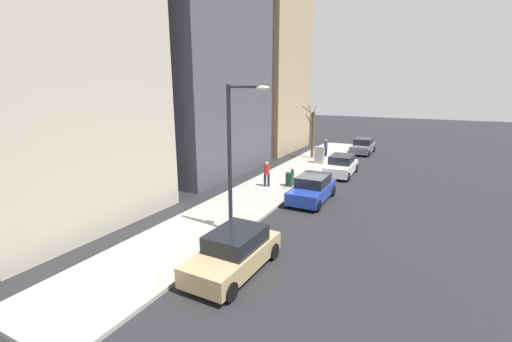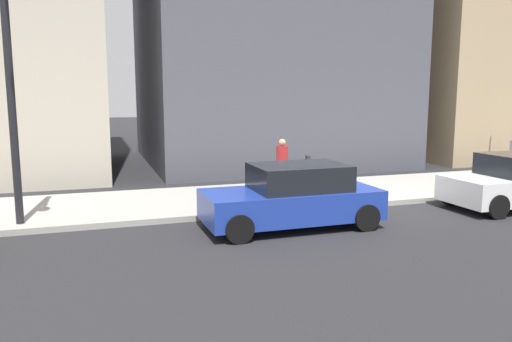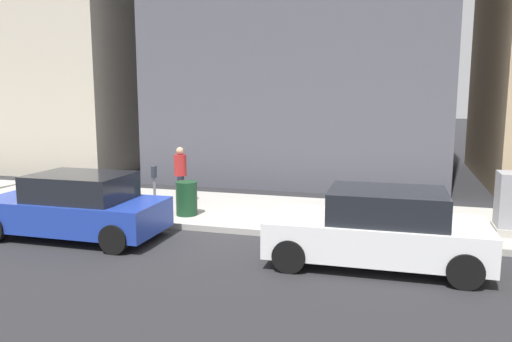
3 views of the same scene
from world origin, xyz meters
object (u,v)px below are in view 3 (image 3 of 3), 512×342
at_px(utility_box, 510,204).
at_px(trash_bin, 187,198).
at_px(pedestrian_midblock, 180,172).
at_px(parked_car_blue, 76,207).
at_px(parked_car_white, 378,229).
at_px(parking_meter, 154,186).

distance_m(utility_box, trash_bin, 7.87).
bearing_deg(pedestrian_midblock, utility_box, -111.20).
distance_m(parked_car_blue, trash_bin, 2.84).
bearing_deg(parked_car_white, pedestrian_midblock, 57.94).
distance_m(parking_meter, pedestrian_midblock, 1.77).
height_order(utility_box, pedestrian_midblock, pedestrian_midblock).
xyz_separation_m(parked_car_white, pedestrian_midblock, (3.50, 5.81, 0.35)).
distance_m(parked_car_white, parked_car_blue, 6.87).
bearing_deg(parking_meter, parked_car_blue, 146.34).
relative_size(parked_car_blue, pedestrian_midblock, 2.54).
relative_size(parked_car_white, trash_bin, 4.70).
bearing_deg(parked_car_white, utility_box, -48.52).
relative_size(parked_car_blue, utility_box, 2.95).
bearing_deg(pedestrian_midblock, parked_car_blue, 147.84).
xyz_separation_m(parked_car_blue, pedestrian_midblock, (3.48, -1.06, 0.35)).
height_order(parking_meter, trash_bin, parking_meter).
bearing_deg(parked_car_blue, pedestrian_midblock, -17.44).
bearing_deg(trash_bin, parking_meter, 122.86).
xyz_separation_m(parked_car_white, parking_meter, (1.73, 5.74, 0.24)).
height_order(parking_meter, pedestrian_midblock, pedestrian_midblock).
xyz_separation_m(parked_car_blue, parking_meter, (1.71, -1.14, 0.24)).
relative_size(trash_bin, pedestrian_midblock, 0.54).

